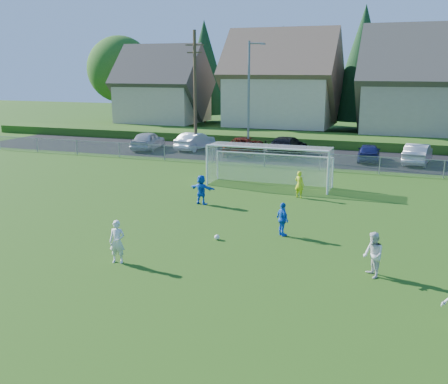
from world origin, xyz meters
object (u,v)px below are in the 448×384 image
(car_e, at_px, (369,152))
(soccer_goal, at_px, (270,159))
(car_a, at_px, (148,140))
(player_white_a, at_px, (117,242))
(player_white_b, at_px, (373,255))
(player_blue_b, at_px, (201,190))
(car_b, at_px, (195,141))
(goalkeeper, at_px, (299,184))
(soccer_ball, at_px, (217,237))
(car_d, at_px, (287,146))
(player_blue_a, at_px, (283,219))
(car_f, at_px, (418,154))
(car_c, at_px, (244,146))

(car_e, distance_m, soccer_goal, 11.96)
(car_a, xyz_separation_m, soccer_goal, (13.81, -10.43, 0.83))
(player_white_a, distance_m, player_white_b, 9.04)
(player_blue_b, xyz_separation_m, car_b, (-7.69, 17.20, -0.02))
(car_b, xyz_separation_m, soccer_goal, (9.90, -11.74, 0.88))
(car_e, bearing_deg, goalkeeper, 75.25)
(soccer_ball, height_order, player_white_b, player_white_b)
(player_blue_b, relative_size, car_d, 0.28)
(player_white_b, height_order, car_e, player_white_b)
(player_blue_a, height_order, car_b, car_b)
(soccer_ball, distance_m, car_f, 22.99)
(player_blue_a, xyz_separation_m, car_c, (-8.12, 19.89, 0.02))
(car_a, distance_m, soccer_goal, 17.32)
(goalkeeper, relative_size, car_f, 0.32)
(soccer_ball, bearing_deg, car_c, 104.95)
(car_a, xyz_separation_m, car_e, (18.67, 0.46, -0.11))
(car_a, distance_m, car_c, 8.76)
(goalkeeper, relative_size, car_e, 0.37)
(player_blue_b, height_order, goalkeeper, player_blue_b)
(car_c, bearing_deg, player_blue_b, 96.46)
(soccer_ball, relative_size, car_f, 0.05)
(player_blue_b, relative_size, goalkeeper, 1.04)
(player_blue_b, bearing_deg, car_a, -44.76)
(car_f, bearing_deg, car_a, 8.59)
(player_white_a, relative_size, car_c, 0.30)
(car_b, distance_m, car_d, 8.34)
(player_blue_a, bearing_deg, soccer_ball, 77.38)
(car_d, height_order, soccer_goal, soccer_goal)
(car_c, relative_size, car_d, 0.96)
(player_white_a, distance_m, car_e, 26.13)
(goalkeeper, relative_size, car_d, 0.27)
(soccer_ball, relative_size, player_blue_b, 0.14)
(car_b, bearing_deg, player_white_a, 114.85)
(soccer_ball, relative_size, player_white_a, 0.14)
(car_b, relative_size, car_f, 0.98)
(car_d, bearing_deg, player_white_a, 92.65)
(car_c, relative_size, soccer_goal, 0.72)
(car_f, bearing_deg, car_c, 8.51)
(car_d, bearing_deg, car_c, 10.79)
(player_blue_b, relative_size, car_a, 0.33)
(car_f, bearing_deg, soccer_goal, 59.88)
(car_b, bearing_deg, car_d, -176.59)
(car_c, xyz_separation_m, car_e, (9.91, 0.22, -0.05))
(player_white_b, relative_size, car_d, 0.28)
(car_a, relative_size, car_c, 0.88)
(player_blue_a, relative_size, player_blue_b, 0.94)
(player_white_a, bearing_deg, car_c, 86.81)
(player_white_b, bearing_deg, soccer_goal, -177.86)
(car_e, relative_size, car_f, 0.87)
(goalkeeper, xyz_separation_m, car_f, (6.05, 13.31, 0.02))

